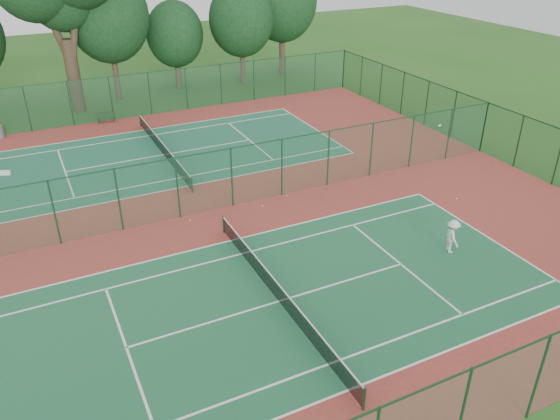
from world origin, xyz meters
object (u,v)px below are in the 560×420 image
object	(u,v)px
player_near	(452,236)
trash_bin	(0,132)
kit_bag	(5,173)
bench	(105,117)

from	to	relation	value
player_near	trash_bin	size ratio (longest dim) A/B	1.74
kit_bag	bench	bearing A→B (deg)	65.95
bench	kit_bag	bearing A→B (deg)	-124.49
player_near	kit_bag	distance (m)	27.21
trash_bin	bench	world-z (taller)	trash_bin
trash_bin	bench	bearing A→B (deg)	0.66
trash_bin	bench	xyz separation A→B (m)	(7.58, 0.09, -0.04)
bench	kit_bag	size ratio (longest dim) A/B	2.10
player_near	kit_bag	bearing A→B (deg)	60.73
kit_bag	trash_bin	bearing A→B (deg)	111.86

